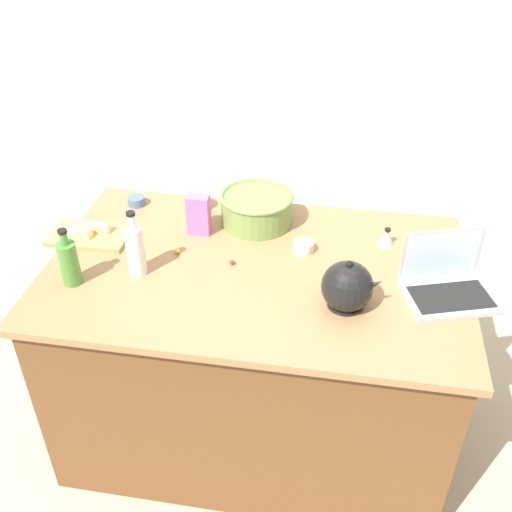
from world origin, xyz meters
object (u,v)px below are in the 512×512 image
Objects in this scene: mixing_bowl_large at (257,208)px; kitchen_timer at (387,237)px; bottle_olive at (69,262)px; ramekin_small at (136,201)px; butter_stick_right at (96,227)px; bottle_vinegar at (135,249)px; kettle at (347,287)px; cutting_board at (90,235)px; ramekin_wide at (304,247)px; laptop at (447,282)px; butter_stick_left at (78,232)px; ramekin_medium at (199,202)px; candy_bag at (199,214)px.

mixing_bowl_large is 0.55m from kitchen_timer.
bottle_olive is 2.95× the size of ramekin_small.
mixing_bowl_large is 0.66m from butter_stick_right.
bottle_vinegar reaches higher than mixing_bowl_large.
cutting_board is (-1.05, 0.26, -0.07)m from kettle.
mixing_bowl_large is 0.29m from ramekin_wide.
ramekin_wide is 0.34m from kitchen_timer.
bottle_vinegar is at bearing -35.77° from cutting_board.
kitchen_timer is (-0.21, 0.28, -0.01)m from laptop.
mixing_bowl_large is at bearing 154.25° from laptop.
bottle_olive is 0.59m from ramekin_small.
butter_stick_left is (-0.09, 0.27, -0.06)m from bottle_olive.
kettle reaches higher than butter_stick_left.
bottle_vinegar reaches higher than cutting_board.
bottle_vinegar is 2.53× the size of ramekin_medium.
cutting_board is at bearing 174.65° from laptop.
bottle_olive is 2.96× the size of kitchen_timer.
cutting_board is at bearing -140.86° from ramekin_medium.
ramekin_wide is 0.45m from candy_bag.
laptop is 1.13m from bottle_vinegar.
laptop is 3.30× the size of butter_stick_right.
butter_stick_right is at bearing -178.23° from ramekin_wide.
butter_stick_right is (0.02, 0.02, 0.03)m from cutting_board.
butter_stick_right is (0.06, 0.04, 0.00)m from butter_stick_left.
bottle_vinegar is 0.52m from ramekin_small.
bottle_olive reaches higher than butter_stick_left.
candy_bag reaches higher than butter_stick_right.
ramekin_small is at bearing 70.64° from cutting_board.
candy_bag is at bearing 171.58° from ramekin_wide.
mixing_bowl_large is at bearing 19.28° from cutting_board.
bottle_olive is 0.29m from butter_stick_left.
bottle_olive is at bearing -172.97° from laptop.
butter_stick_right is at bearing 96.28° from bottle_olive.
ramekin_wide reaches higher than cutting_board.
bottle_vinegar is at bearing -159.51° from kitchen_timer.
butter_stick_left is at bearing 175.68° from laptop.
bottle_vinegar reaches higher than butter_stick_left.
ramekin_medium is at bearing 38.73° from butter_stick_right.
butter_stick_right reaches higher than ramekin_wide.
candy_bag is (0.47, 0.14, 0.05)m from butter_stick_left.
cutting_board is 0.87m from ramekin_wide.
ramekin_small is (0.04, 0.58, -0.07)m from bottle_olive.
butter_stick_right is 1.38× the size of ramekin_wide.
ramekin_wide is (0.60, 0.25, -0.09)m from bottle_vinegar.
cutting_board is (-0.27, 0.20, -0.10)m from bottle_vinegar.
laptop reaches higher than kitchen_timer.
laptop is at bearing -23.48° from ramekin_medium.
bottle_olive is 2.07× the size of butter_stick_left.
bottle_vinegar is 0.82× the size of cutting_board.
ramekin_small is (0.14, 0.31, -0.02)m from butter_stick_left.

